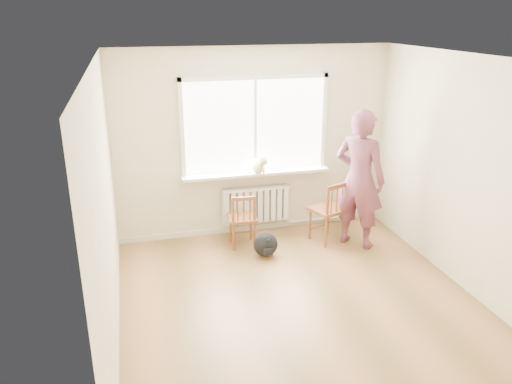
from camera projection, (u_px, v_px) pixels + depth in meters
floor at (304, 309)px, 5.56m from camera, size 4.50×4.50×0.00m
ceiling at (314, 60)px, 4.64m from camera, size 4.50×4.50×0.00m
back_wall at (254, 143)px, 7.14m from camera, size 4.00×0.01×2.70m
window at (255, 122)px, 7.01m from camera, size 2.12×0.05×1.42m
windowsill at (256, 173)px, 7.19m from camera, size 2.15×0.22×0.04m
radiator at (256, 204)px, 7.37m from camera, size 1.00×0.12×0.55m
heating_pipe at (333, 218)px, 7.82m from camera, size 1.40×0.04×0.04m
baseboard at (255, 227)px, 7.58m from camera, size 4.00×0.03×0.08m
chair_left at (243, 220)px, 6.91m from camera, size 0.41×0.40×0.79m
chair_right at (330, 212)px, 7.04m from camera, size 0.57×0.55×0.91m
person at (359, 179)px, 6.80m from camera, size 0.82×0.84×1.94m
cat at (259, 165)px, 7.06m from camera, size 0.27×0.43×0.29m
backpack at (266, 245)px, 6.72m from camera, size 0.39×0.33×0.33m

